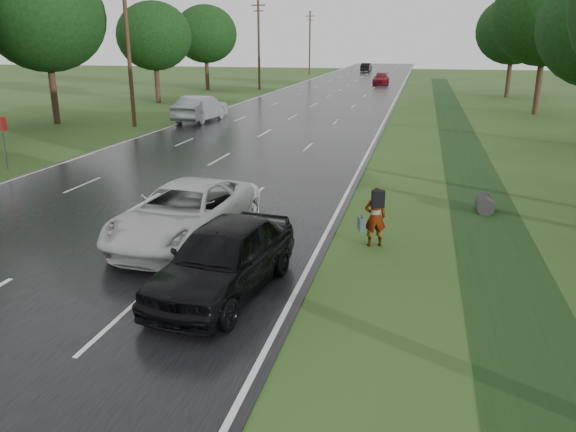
{
  "coord_description": "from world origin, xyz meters",
  "views": [
    {
      "loc": [
        9.22,
        -8.93,
        5.45
      ],
      "look_at": [
        6.19,
        3.97,
        1.3
      ],
      "focal_mm": 35.0,
      "sensor_mm": 36.0,
      "label": 1
    }
  ],
  "objects_px": {
    "white_pickup": "(185,213)",
    "silver_sedan": "(200,108)",
    "dark_sedan": "(224,258)",
    "road_sign": "(2,132)",
    "pedestrian": "(375,216)"
  },
  "relations": [
    {
      "from": "pedestrian",
      "to": "silver_sedan",
      "type": "bearing_deg",
      "value": -74.77
    },
    {
      "from": "white_pickup",
      "to": "dark_sedan",
      "type": "height_order",
      "value": "dark_sedan"
    },
    {
      "from": "pedestrian",
      "to": "road_sign",
      "type": "bearing_deg",
      "value": -37.01
    },
    {
      "from": "white_pickup",
      "to": "dark_sedan",
      "type": "relative_size",
      "value": 1.2
    },
    {
      "from": "pedestrian",
      "to": "white_pickup",
      "type": "height_order",
      "value": "pedestrian"
    },
    {
      "from": "white_pickup",
      "to": "silver_sedan",
      "type": "relative_size",
      "value": 1.07
    },
    {
      "from": "dark_sedan",
      "to": "silver_sedan",
      "type": "relative_size",
      "value": 0.9
    },
    {
      "from": "pedestrian",
      "to": "white_pickup",
      "type": "distance_m",
      "value": 5.25
    },
    {
      "from": "white_pickup",
      "to": "road_sign",
      "type": "bearing_deg",
      "value": 152.64
    },
    {
      "from": "road_sign",
      "to": "white_pickup",
      "type": "xyz_separation_m",
      "value": [
        11.5,
        -7.0,
        -0.8
      ]
    },
    {
      "from": "road_sign",
      "to": "white_pickup",
      "type": "distance_m",
      "value": 13.49
    },
    {
      "from": "dark_sedan",
      "to": "silver_sedan",
      "type": "height_order",
      "value": "silver_sedan"
    },
    {
      "from": "road_sign",
      "to": "dark_sedan",
      "type": "distance_m",
      "value": 16.97
    },
    {
      "from": "pedestrian",
      "to": "dark_sedan",
      "type": "xyz_separation_m",
      "value": [
        -2.99,
        -3.86,
        0.01
      ]
    },
    {
      "from": "white_pickup",
      "to": "silver_sedan",
      "type": "distance_m",
      "value": 24.82
    }
  ]
}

